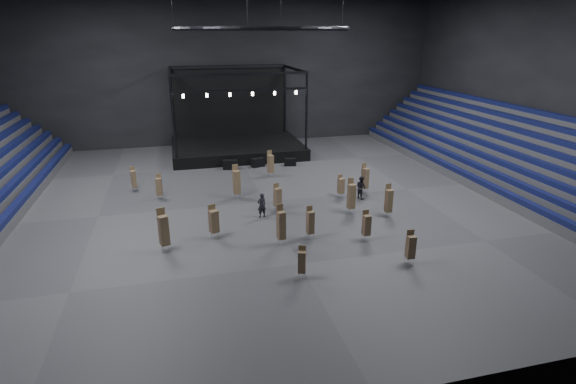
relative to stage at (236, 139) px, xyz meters
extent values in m
plane|color=#434245|center=(0.00, -16.24, -1.45)|extent=(50.00, 50.00, 0.00)
cube|color=black|center=(0.00, 4.76, 7.55)|extent=(50.00, 0.20, 18.00)
cube|color=black|center=(0.00, -37.24, 7.55)|extent=(50.00, 0.20, 18.00)
cube|color=black|center=(25.00, -16.24, 7.55)|extent=(0.20, 42.00, 18.00)
cube|color=#0D133B|center=(-18.12, -16.24, -0.50)|extent=(0.59, 40.00, 0.40)
cube|color=#4B4C4E|center=(21.40, -16.24, -1.08)|extent=(7.20, 40.00, 0.75)
cube|color=#0D133B|center=(18.12, -16.24, -0.50)|extent=(0.59, 40.00, 0.40)
cube|color=#4B4C4E|center=(21.85, -16.24, -0.70)|extent=(6.30, 40.00, 1.50)
cube|color=#0D133B|center=(19.02, -16.24, 0.25)|extent=(0.59, 40.00, 0.40)
cube|color=#4B4C4E|center=(22.30, -16.24, -0.33)|extent=(5.40, 40.00, 2.25)
cube|color=#0D133B|center=(19.91, -16.24, 1.00)|extent=(0.59, 40.00, 0.40)
cube|color=#4B4C4E|center=(22.75, -16.24, 0.05)|extent=(4.50, 40.00, 3.00)
cube|color=#0D133B|center=(20.82, -16.24, 1.75)|extent=(0.59, 40.00, 0.40)
cube|color=#4B4C4E|center=(23.20, -16.24, 0.42)|extent=(3.60, 40.00, 3.75)
cube|color=#0D133B|center=(21.71, -16.24, 2.50)|extent=(0.59, 40.00, 0.40)
cube|color=#4B4C4E|center=(23.65, -16.24, 0.80)|extent=(2.70, 40.00, 4.50)
cube|color=#0D133B|center=(22.61, -16.24, 3.25)|extent=(0.59, 40.00, 0.40)
cube|color=#4B4C4E|center=(24.10, -16.24, 1.17)|extent=(1.80, 40.00, 5.25)
cube|color=#0D133B|center=(23.52, -16.24, 4.00)|extent=(0.59, 40.00, 0.40)
cube|color=#4B4C4E|center=(24.55, -16.24, 1.55)|extent=(0.90, 40.00, 6.00)
cube|color=#0D133B|center=(24.41, -16.24, 4.75)|extent=(0.59, 40.00, 0.40)
cube|color=black|center=(0.00, -0.74, -0.85)|extent=(14.00, 10.00, 1.20)
cube|color=black|center=(0.00, 4.06, 3.75)|extent=(13.30, 0.30, 8.00)
cylinder|color=black|center=(-6.60, -5.34, 3.65)|extent=(0.24, 0.24, 7.80)
cylinder|color=black|center=(-6.60, 3.86, 3.65)|extent=(0.24, 0.24, 7.80)
cylinder|color=black|center=(6.60, -5.34, 3.65)|extent=(0.24, 0.24, 7.80)
cylinder|color=black|center=(6.60, 3.86, 3.65)|extent=(0.24, 0.24, 7.80)
cube|color=black|center=(0.00, -5.34, 7.55)|extent=(13.40, 0.25, 0.25)
cube|color=black|center=(0.00, 3.86, 7.55)|extent=(13.40, 0.25, 0.25)
cube|color=black|center=(0.00, -5.34, 6.05)|extent=(13.40, 0.20, 0.20)
cylinder|color=white|center=(-5.50, -5.34, 5.65)|extent=(0.24, 0.24, 0.35)
cylinder|color=white|center=(-3.30, -5.34, 5.65)|extent=(0.24, 0.24, 0.35)
cylinder|color=white|center=(-1.10, -5.34, 5.65)|extent=(0.24, 0.24, 0.35)
cylinder|color=white|center=(1.10, -5.34, 5.65)|extent=(0.24, 0.24, 0.35)
cylinder|color=white|center=(3.30, -5.34, 5.65)|extent=(0.24, 0.24, 0.35)
cylinder|color=white|center=(5.50, -5.34, 5.65)|extent=(0.24, 0.24, 0.35)
torus|color=black|center=(0.00, -16.24, 11.55)|extent=(12.30, 12.30, 0.30)
cube|color=black|center=(-1.51, -6.56, -0.99)|extent=(1.50, 0.99, 0.92)
cube|color=black|center=(1.28, -6.39, -1.01)|extent=(1.45, 1.00, 0.88)
cube|color=black|center=(4.53, -6.82, -1.07)|extent=(1.21, 0.73, 0.76)
cylinder|color=silver|center=(5.58, -20.34, -1.24)|extent=(0.03, 0.03, 0.41)
cylinder|color=silver|center=(5.58, -19.95, -1.24)|extent=(0.03, 0.03, 0.41)
cylinder|color=silver|center=(5.97, -20.34, -1.24)|extent=(0.03, 0.03, 0.41)
cylinder|color=silver|center=(5.97, -19.95, -1.24)|extent=(0.03, 0.03, 0.41)
cube|color=olive|center=(5.77, -20.15, -0.11)|extent=(0.53, 0.53, 1.86)
cube|color=olive|center=(5.76, -19.94, 0.77)|extent=(0.48, 0.10, 1.02)
cylinder|color=silver|center=(0.39, -18.57, -1.25)|extent=(0.03, 0.03, 0.39)
cylinder|color=silver|center=(0.39, -18.20, -1.25)|extent=(0.03, 0.03, 0.39)
cylinder|color=silver|center=(0.76, -18.57, -1.25)|extent=(0.03, 0.03, 0.39)
cylinder|color=silver|center=(0.76, -18.20, -1.25)|extent=(0.03, 0.03, 0.39)
cube|color=olive|center=(0.57, -18.39, -0.34)|extent=(0.62, 0.62, 1.43)
cube|color=olive|center=(0.50, -18.21, 0.32)|extent=(0.44, 0.23, 0.79)
cylinder|color=silver|center=(1.66, -10.09, -1.25)|extent=(0.03, 0.03, 0.40)
cylinder|color=silver|center=(1.66, -9.71, -1.25)|extent=(0.03, 0.03, 0.40)
cylinder|color=silver|center=(2.04, -10.09, -1.25)|extent=(0.03, 0.03, 0.40)
cylinder|color=silver|center=(2.04, -9.71, -1.25)|extent=(0.03, 0.03, 0.40)
cube|color=olive|center=(1.85, -9.90, -0.21)|extent=(0.59, 0.59, 1.67)
cube|color=olive|center=(1.79, -9.70, 0.57)|extent=(0.46, 0.18, 0.92)
cylinder|color=silver|center=(4.84, -24.87, -1.26)|extent=(0.03, 0.03, 0.38)
cylinder|color=silver|center=(4.84, -24.51, -1.26)|extent=(0.03, 0.03, 0.38)
cylinder|color=silver|center=(5.20, -24.87, -1.26)|extent=(0.03, 0.03, 0.38)
cylinder|color=silver|center=(5.20, -24.51, -1.26)|extent=(0.03, 0.03, 0.38)
cube|color=olive|center=(5.02, -24.69, -0.39)|extent=(0.49, 0.49, 1.36)
cube|color=olive|center=(5.00, -24.50, 0.24)|extent=(0.44, 0.10, 0.75)
cylinder|color=silver|center=(-10.40, -11.11, -1.28)|extent=(0.03, 0.03, 0.35)
cylinder|color=silver|center=(-10.40, -10.79, -1.28)|extent=(0.03, 0.03, 0.35)
cylinder|color=silver|center=(-10.08, -11.11, -1.28)|extent=(0.03, 0.03, 0.35)
cylinder|color=silver|center=(-10.08, -10.79, -1.28)|extent=(0.03, 0.03, 0.35)
cube|color=olive|center=(-10.24, -10.95, -0.38)|extent=(0.48, 0.48, 1.44)
cube|color=olive|center=(-10.27, -10.78, 0.29)|extent=(0.40, 0.12, 0.79)
cylinder|color=silver|center=(6.06, -16.95, -1.26)|extent=(0.03, 0.03, 0.37)
cylinder|color=silver|center=(6.06, -16.60, -1.26)|extent=(0.03, 0.03, 0.37)
cylinder|color=silver|center=(6.41, -16.95, -1.26)|extent=(0.03, 0.03, 0.37)
cylinder|color=silver|center=(6.41, -16.60, -1.26)|extent=(0.03, 0.03, 0.37)
cube|color=olive|center=(6.23, -16.78, -0.45)|extent=(0.54, 0.54, 1.26)
cube|color=olive|center=(6.19, -16.60, 0.13)|extent=(0.43, 0.16, 0.69)
cylinder|color=silver|center=(-7.85, -23.31, -1.23)|extent=(0.03, 0.03, 0.44)
cylinder|color=silver|center=(-7.85, -22.89, -1.23)|extent=(0.03, 0.03, 0.44)
cylinder|color=silver|center=(-7.43, -23.31, -1.23)|extent=(0.03, 0.03, 0.44)
cylinder|color=silver|center=(-7.43, -22.89, -1.23)|extent=(0.03, 0.03, 0.44)
cube|color=olive|center=(-7.64, -23.10, -0.06)|extent=(0.68, 0.68, 1.91)
cube|color=olive|center=(-7.72, -22.89, 0.85)|extent=(0.50, 0.24, 1.05)
cylinder|color=silver|center=(-0.65, -24.13, -1.25)|extent=(0.03, 0.03, 0.39)
cylinder|color=silver|center=(-0.65, -23.76, -1.25)|extent=(0.03, 0.03, 0.39)
cylinder|color=silver|center=(-0.28, -24.13, -1.25)|extent=(0.03, 0.03, 0.39)
cylinder|color=silver|center=(-0.28, -23.76, -1.25)|extent=(0.03, 0.03, 0.39)
cube|color=olive|center=(-0.47, -23.94, -0.13)|extent=(0.56, 0.56, 1.85)
cube|color=olive|center=(-0.51, -23.75, 0.74)|extent=(0.45, 0.15, 1.02)
cylinder|color=silver|center=(8.39, -16.37, -1.25)|extent=(0.03, 0.03, 0.40)
cylinder|color=silver|center=(8.39, -15.99, -1.25)|extent=(0.03, 0.03, 0.40)
cylinder|color=silver|center=(8.77, -16.37, -1.25)|extent=(0.03, 0.03, 0.40)
cylinder|color=silver|center=(8.77, -15.99, -1.25)|extent=(0.03, 0.03, 0.40)
cube|color=olive|center=(8.58, -16.18, -0.18)|extent=(0.63, 0.63, 1.74)
cube|color=olive|center=(8.51, -15.99, 0.64)|extent=(0.45, 0.22, 0.95)
cylinder|color=silver|center=(1.41, -23.70, -1.27)|extent=(0.03, 0.03, 0.36)
cylinder|color=silver|center=(1.41, -23.36, -1.27)|extent=(0.03, 0.03, 0.36)
cylinder|color=silver|center=(1.75, -23.70, -1.27)|extent=(0.03, 0.03, 0.36)
cylinder|color=silver|center=(1.75, -23.36, -1.27)|extent=(0.03, 0.03, 0.36)
cube|color=olive|center=(1.58, -23.53, -0.33)|extent=(0.49, 0.49, 1.52)
cube|color=olive|center=(1.56, -23.36, 0.38)|extent=(0.41, 0.11, 0.84)
cylinder|color=silver|center=(-4.72, -22.19, -1.23)|extent=(0.03, 0.03, 0.44)
cylinder|color=silver|center=(-4.72, -21.77, -1.23)|extent=(0.03, 0.03, 0.44)
cylinder|color=silver|center=(-4.30, -22.19, -1.23)|extent=(0.03, 0.03, 0.44)
cylinder|color=silver|center=(-4.30, -21.77, -1.23)|extent=(0.03, 0.03, 0.44)
cube|color=olive|center=(-4.51, -21.98, -0.26)|extent=(0.68, 0.68, 1.50)
cube|color=olive|center=(-4.59, -21.77, 0.45)|extent=(0.50, 0.24, 0.83)
cylinder|color=silver|center=(7.99, -21.60, -1.26)|extent=(0.03, 0.03, 0.38)
cylinder|color=silver|center=(7.99, -21.24, -1.26)|extent=(0.03, 0.03, 0.38)
cylinder|color=silver|center=(8.36, -21.60, -1.26)|extent=(0.03, 0.03, 0.38)
cylinder|color=silver|center=(8.36, -21.24, -1.26)|extent=(0.03, 0.03, 0.38)
cube|color=olive|center=(8.17, -21.42, -0.22)|extent=(0.49, 0.49, 1.70)
cube|color=olive|center=(8.16, -21.23, 0.58)|extent=(0.44, 0.08, 0.93)
cylinder|color=silver|center=(-0.48, -28.40, -1.28)|extent=(0.03, 0.03, 0.34)
cylinder|color=silver|center=(-0.48, -28.07, -1.28)|extent=(0.03, 0.03, 0.34)
cylinder|color=silver|center=(-0.16, -28.40, -1.28)|extent=(0.03, 0.03, 0.34)
cylinder|color=silver|center=(-0.16, -28.07, -1.28)|extent=(0.03, 0.03, 0.34)
cube|color=olive|center=(-0.32, -28.24, -0.48)|extent=(0.53, 0.53, 1.26)
cube|color=olive|center=(-0.26, -28.07, 0.10)|extent=(0.39, 0.18, 0.69)
cylinder|color=silver|center=(-8.29, -13.68, -1.27)|extent=(0.03, 0.03, 0.35)
cylinder|color=silver|center=(-8.29, -13.34, -1.27)|extent=(0.03, 0.03, 0.35)
cylinder|color=silver|center=(-7.95, -13.68, -1.27)|extent=(0.03, 0.03, 0.35)
cylinder|color=silver|center=(-7.95, -13.34, -1.27)|extent=(0.03, 0.03, 0.35)
cube|color=olive|center=(-8.12, -13.51, -0.39)|extent=(0.51, 0.51, 1.41)
cube|color=olive|center=(-8.08, -13.34, 0.27)|extent=(0.41, 0.14, 0.78)
cylinder|color=silver|center=(-2.23, -15.12, -1.24)|extent=(0.03, 0.03, 0.43)
cylinder|color=silver|center=(-2.23, -14.72, -1.24)|extent=(0.03, 0.03, 0.43)
cylinder|color=silver|center=(-1.82, -15.12, -1.24)|extent=(0.03, 0.03, 0.43)
cylinder|color=silver|center=(-1.82, -14.72, -1.24)|extent=(0.03, 0.03, 0.43)
cube|color=olive|center=(-2.03, -14.92, -0.06)|extent=(0.60, 0.60, 1.92)
cube|color=olive|center=(-2.07, -14.71, 0.85)|extent=(0.50, 0.15, 1.06)
cylinder|color=silver|center=(6.05, -28.42, -1.26)|extent=(0.03, 0.03, 0.38)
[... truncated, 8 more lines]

